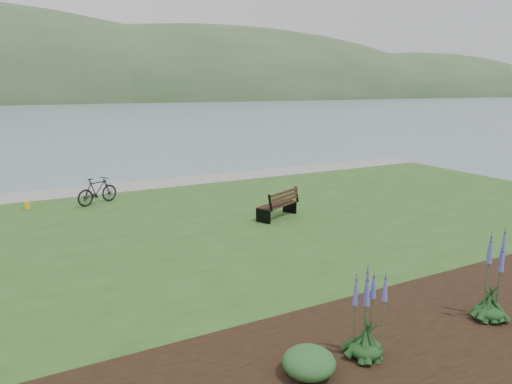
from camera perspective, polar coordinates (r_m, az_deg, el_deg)
ground at (r=16.92m, az=-7.49°, el=-4.81°), size 600.00×600.00×0.00m
lawn at (r=15.08m, az=-4.85°, el=-6.17°), size 34.00×20.00×0.40m
shoreline_path at (r=23.22m, az=-13.46°, el=0.88°), size 34.00×2.20×0.03m
garden_bed at (r=11.08m, az=27.77°, el=-13.81°), size 24.00×4.40×0.04m
far_hillside at (r=186.98m, az=-20.20°, el=10.61°), size 580.00×80.00×38.00m
park_bench at (r=16.82m, az=2.96°, el=-1.47°), size 1.90×1.39×1.10m
bicycle_b at (r=19.94m, az=-19.23°, el=0.15°), size 1.29×1.91×1.12m
pannier at (r=20.39m, az=-26.71°, el=-1.44°), size 0.20×0.29×0.30m
echium_0 at (r=10.64m, az=27.48°, el=-9.79°), size 0.62×0.62×2.09m
echium_4 at (r=8.48m, az=13.75°, el=-14.63°), size 0.62×0.62×1.93m
shrub_0 at (r=8.15m, az=6.63°, el=-20.39°), size 0.90×0.90×0.45m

